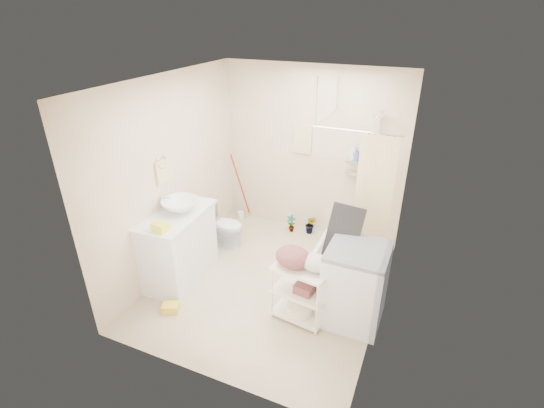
# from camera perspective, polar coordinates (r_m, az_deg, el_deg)

# --- Properties ---
(floor) EXTENTS (3.20, 3.20, 0.00)m
(floor) POSITION_cam_1_polar(r_m,az_deg,el_deg) (5.34, -0.29, -11.36)
(floor) COLOR #BFAE8F
(floor) RESTS_ON ground
(ceiling) EXTENTS (2.80, 3.20, 0.04)m
(ceiling) POSITION_cam_1_polar(r_m,az_deg,el_deg) (4.26, -0.37, 17.36)
(ceiling) COLOR silver
(ceiling) RESTS_ON ground
(wall_back) EXTENTS (2.80, 0.04, 2.60)m
(wall_back) POSITION_cam_1_polar(r_m,az_deg,el_deg) (6.04, 5.80, 7.32)
(wall_back) COLOR beige
(wall_back) RESTS_ON ground
(wall_front) EXTENTS (2.80, 0.04, 2.60)m
(wall_front) POSITION_cam_1_polar(r_m,az_deg,el_deg) (3.45, -11.15, -9.20)
(wall_front) COLOR beige
(wall_front) RESTS_ON ground
(wall_left) EXTENTS (0.04, 3.20, 2.60)m
(wall_left) POSITION_cam_1_polar(r_m,az_deg,el_deg) (5.32, -14.31, 3.86)
(wall_left) COLOR beige
(wall_left) RESTS_ON ground
(wall_right) EXTENTS (0.04, 3.20, 2.60)m
(wall_right) POSITION_cam_1_polar(r_m,az_deg,el_deg) (4.35, 16.87, -1.83)
(wall_right) COLOR beige
(wall_right) RESTS_ON ground
(vanity) EXTENTS (0.67, 1.13, 0.97)m
(vanity) POSITION_cam_1_polar(r_m,az_deg,el_deg) (5.32, -13.39, -5.98)
(vanity) COLOR silver
(vanity) RESTS_ON ground
(sink) EXTENTS (0.47, 0.47, 0.16)m
(sink) POSITION_cam_1_polar(r_m,az_deg,el_deg) (5.08, -13.10, -0.26)
(sink) COLOR white
(sink) RESTS_ON vanity
(counter_basket) EXTENTS (0.19, 0.16, 0.10)m
(counter_basket) POSITION_cam_1_polar(r_m,az_deg,el_deg) (4.72, -15.84, -3.21)
(counter_basket) COLOR yellow
(counter_basket) RESTS_ON vanity
(floor_basket) EXTENTS (0.33, 0.30, 0.15)m
(floor_basket) POSITION_cam_1_polar(r_m,az_deg,el_deg) (5.03, -14.49, -14.16)
(floor_basket) COLOR yellow
(floor_basket) RESTS_ON ground
(toilet) EXTENTS (0.66, 0.39, 0.66)m
(toilet) POSITION_cam_1_polar(r_m,az_deg,el_deg) (6.01, -7.09, -3.05)
(toilet) COLOR silver
(toilet) RESTS_ON ground
(mop) EXTENTS (0.13, 0.13, 1.18)m
(mop) POSITION_cam_1_polar(r_m,az_deg,el_deg) (6.62, -4.73, 2.53)
(mop) COLOR #A11705
(mop) RESTS_ON ground
(potted_plant_a) EXTENTS (0.15, 0.10, 0.29)m
(potted_plant_a) POSITION_cam_1_polar(r_m,az_deg,el_deg) (6.39, 2.79, -2.83)
(potted_plant_a) COLOR brown
(potted_plant_a) RESTS_ON ground
(potted_plant_b) EXTENTS (0.18, 0.15, 0.32)m
(potted_plant_b) POSITION_cam_1_polar(r_m,az_deg,el_deg) (6.36, 5.61, -2.98)
(potted_plant_b) COLOR brown
(potted_plant_b) RESTS_ON ground
(hanging_towel) EXTENTS (0.28, 0.03, 0.42)m
(hanging_towel) POSITION_cam_1_polar(r_m,az_deg,el_deg) (6.01, 4.45, 9.26)
(hanging_towel) COLOR beige
(hanging_towel) RESTS_ON wall_back
(towel_ring) EXTENTS (0.04, 0.22, 0.34)m
(towel_ring) POSITION_cam_1_polar(r_m,az_deg,el_deg) (5.10, -15.66, 4.76)
(towel_ring) COLOR #DEC784
(towel_ring) RESTS_ON wall_left
(tp_holder) EXTENTS (0.08, 0.12, 0.14)m
(tp_holder) POSITION_cam_1_polar(r_m,az_deg,el_deg) (5.58, -13.02, -1.51)
(tp_holder) COLOR white
(tp_holder) RESTS_ON wall_left
(shower) EXTENTS (1.10, 1.10, 2.10)m
(shower) POSITION_cam_1_polar(r_m,az_deg,el_deg) (5.45, 12.39, 1.77)
(shower) COLOR white
(shower) RESTS_ON ground
(shampoo_bottle_a) EXTENTS (0.10, 0.10, 0.23)m
(shampoo_bottle_a) POSITION_cam_1_polar(r_m,az_deg,el_deg) (5.77, 11.72, 7.36)
(shampoo_bottle_a) COLOR silver
(shampoo_bottle_a) RESTS_ON shower
(shampoo_bottle_b) EXTENTS (0.10, 0.10, 0.18)m
(shampoo_bottle_b) POSITION_cam_1_polar(r_m,az_deg,el_deg) (5.77, 12.06, 7.08)
(shampoo_bottle_b) COLOR #45539D
(shampoo_bottle_b) RESTS_ON shower
(washing_machine) EXTENTS (0.66, 0.68, 0.96)m
(washing_machine) POSITION_cam_1_polar(r_m,az_deg,el_deg) (4.64, 11.93, -11.33)
(washing_machine) COLOR silver
(washing_machine) RESTS_ON ground
(laundry_rack) EXTENTS (0.66, 0.44, 0.85)m
(laundry_rack) POSITION_cam_1_polar(r_m,az_deg,el_deg) (4.59, 4.14, -12.03)
(laundry_rack) COLOR white
(laundry_rack) RESTS_ON ground
(ironing_board) EXTENTS (0.39, 0.16, 1.34)m
(ironing_board) POSITION_cam_1_polar(r_m,az_deg,el_deg) (4.69, 9.39, -7.76)
(ironing_board) COLOR black
(ironing_board) RESTS_ON ground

